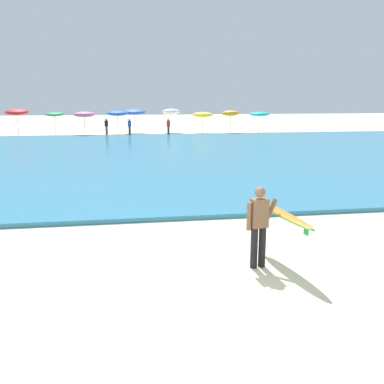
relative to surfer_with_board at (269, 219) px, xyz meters
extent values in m
plane|color=beige|center=(-1.44, -0.80, -1.03)|extent=(160.00, 160.00, 0.00)
cube|color=teal|center=(-1.44, 17.58, -0.96)|extent=(120.00, 28.00, 0.14)
cylinder|color=black|center=(-0.33, -0.05, -0.59)|extent=(0.15, 0.15, 0.88)
cylinder|color=black|center=(-0.14, -0.02, -0.59)|extent=(0.15, 0.15, 0.88)
cube|color=brown|center=(-0.24, -0.04, 0.15)|extent=(0.37, 0.27, 0.60)
sphere|color=brown|center=(-0.24, -0.04, 0.59)|extent=(0.22, 0.22, 0.22)
cylinder|color=brown|center=(-0.46, -0.08, 0.10)|extent=(0.10, 0.10, 0.58)
cylinder|color=brown|center=(0.03, 0.03, 0.17)|extent=(0.32, 0.15, 0.51)
ellipsoid|color=orange|center=(0.27, 0.05, 0.10)|extent=(0.67, 2.32, 0.12)
ellipsoid|color=green|center=(0.27, 0.05, 0.08)|extent=(0.71, 2.41, 0.08)
cube|color=green|center=(0.42, -0.86, -0.01)|extent=(0.04, 0.14, 0.14)
cylinder|color=beige|center=(-12.65, 33.51, 0.01)|extent=(0.05, 0.05, 2.07)
ellipsoid|color=red|center=(-12.65, 33.51, 1.13)|extent=(2.13, 2.17, 0.73)
cylinder|color=beige|center=(-9.31, 33.45, -0.08)|extent=(0.05, 0.05, 1.89)
ellipsoid|color=#23844C|center=(-9.31, 33.45, 0.92)|extent=(1.80, 1.82, 0.48)
cylinder|color=beige|center=(-6.52, 32.33, -0.10)|extent=(0.05, 0.05, 1.87)
ellipsoid|color=pink|center=(-6.52, 32.33, 0.92)|extent=(1.96, 1.98, 0.59)
cylinder|color=beige|center=(-3.52, 33.23, -0.06)|extent=(0.05, 0.05, 1.93)
ellipsoid|color=blue|center=(-3.52, 33.23, 0.98)|extent=(2.07, 2.08, 0.55)
cylinder|color=beige|center=(-1.90, 34.48, -0.02)|extent=(0.05, 0.05, 2.01)
ellipsoid|color=blue|center=(-1.90, 34.48, 1.07)|extent=(2.25, 2.29, 0.72)
cylinder|color=beige|center=(1.77, 34.84, -0.04)|extent=(0.05, 0.05, 1.97)
ellipsoid|color=white|center=(1.77, 34.84, 1.03)|extent=(1.79, 1.84, 0.75)
cylinder|color=beige|center=(4.83, 33.89, -0.17)|extent=(0.05, 0.05, 1.71)
ellipsoid|color=yellow|center=(4.83, 33.89, 0.76)|extent=(2.02, 2.02, 0.54)
cylinder|color=beige|center=(7.30, 32.46, -0.09)|extent=(0.05, 0.05, 1.89)
ellipsoid|color=#F4A31E|center=(7.30, 32.46, 0.94)|extent=(1.71, 1.74, 0.67)
cylinder|color=beige|center=(10.46, 33.24, -0.14)|extent=(0.05, 0.05, 1.78)
ellipsoid|color=#19ADB2|center=(10.46, 33.24, 0.82)|extent=(2.08, 2.09, 0.43)
cylinder|color=#383842|center=(-2.44, 31.72, -0.61)|extent=(0.20, 0.20, 0.84)
cube|color=#2D4CA5|center=(-2.44, 31.72, 0.08)|extent=(0.32, 0.20, 0.54)
sphere|color=beige|center=(-2.44, 31.72, 0.45)|extent=(0.20, 0.20, 0.20)
cylinder|color=#383842|center=(-4.56, 32.40, -0.61)|extent=(0.20, 0.20, 0.84)
cube|color=black|center=(-4.56, 32.40, 0.08)|extent=(0.32, 0.20, 0.54)
sphere|color=tan|center=(-4.56, 32.40, 0.45)|extent=(0.20, 0.20, 0.20)
cylinder|color=#383842|center=(1.13, 31.45, -0.61)|extent=(0.20, 0.20, 0.84)
cube|color=red|center=(1.13, 31.45, 0.08)|extent=(0.32, 0.20, 0.54)
sphere|color=beige|center=(1.13, 31.45, 0.45)|extent=(0.20, 0.20, 0.20)
camera|label=1|loc=(-2.91, -8.07, 2.47)|focal=39.58mm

